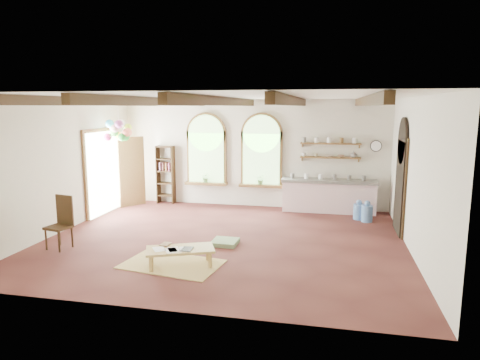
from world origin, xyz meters
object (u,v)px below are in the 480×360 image
(kitchen_counter, at_px, (329,195))
(coffee_table, at_px, (180,250))
(side_chair, at_px, (60,233))
(balloon_cluster, at_px, (119,131))

(kitchen_counter, xyz_separation_m, coffee_table, (-2.70, -4.96, -0.16))
(coffee_table, xyz_separation_m, side_chair, (-2.88, 0.48, 0.01))
(side_chair, xyz_separation_m, balloon_cluster, (-0.13, 3.05, 2.01))
(balloon_cluster, bearing_deg, coffee_table, -49.65)
(side_chair, bearing_deg, balloon_cluster, 92.43)
(kitchen_counter, xyz_separation_m, side_chair, (-5.58, -4.48, -0.15))
(balloon_cluster, bearing_deg, side_chair, -87.57)
(coffee_table, distance_m, balloon_cluster, 5.06)
(kitchen_counter, distance_m, balloon_cluster, 6.17)
(side_chair, distance_m, balloon_cluster, 3.66)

